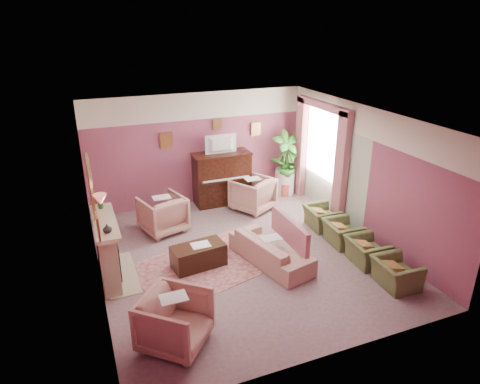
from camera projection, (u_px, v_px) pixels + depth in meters
name	position (u px, v px, depth m)	size (l,w,h in m)	color
floor	(243.00, 255.00, 8.62)	(5.50, 6.00, 0.01)	slate
ceiling	(244.00, 118.00, 7.57)	(5.50, 6.00, 0.01)	white
wall_back	(198.00, 149.00, 10.67)	(5.50, 0.02, 2.80)	#763D5F
wall_front	(332.00, 272.00, 5.52)	(5.50, 0.02, 2.80)	#763D5F
wall_left	(92.00, 214.00, 7.15)	(0.02, 6.00, 2.80)	#763D5F
wall_right	(364.00, 173.00, 9.04)	(0.02, 6.00, 2.80)	#763D5F
picture_rail_band	(197.00, 106.00, 10.26)	(5.50, 0.01, 0.65)	silver
stripe_panel	(328.00, 169.00, 10.28)	(0.01, 3.00, 2.15)	beige
fireplace_surround	(107.00, 251.00, 7.70)	(0.30, 1.40, 1.10)	tan
fireplace_inset	(113.00, 257.00, 7.79)	(0.18, 0.72, 0.68)	black
fire_ember	(116.00, 265.00, 7.87)	(0.06, 0.54, 0.10)	#E75D00
mantel_shelf	(104.00, 222.00, 7.49)	(0.40, 1.55, 0.07)	tan
hearth	(121.00, 274.00, 7.97)	(0.55, 1.50, 0.02)	tan
mirror_frame	(91.00, 187.00, 7.19)	(0.04, 0.72, 1.20)	#AB8042
mirror_glass	(93.00, 187.00, 7.19)	(0.01, 0.60, 1.06)	silver
sconce_shade	(100.00, 200.00, 6.24)	(0.20, 0.20, 0.16)	#D65F57
piano	(222.00, 179.00, 10.85)	(1.40, 0.60, 1.30)	black
piano_keyshelf	(227.00, 181.00, 10.53)	(1.30, 0.12, 0.06)	black
piano_keys	(227.00, 179.00, 10.51)	(1.20, 0.08, 0.02)	silver
piano_top	(221.00, 154.00, 10.60)	(1.45, 0.65, 0.04)	black
television	(222.00, 143.00, 10.45)	(0.80, 0.12, 0.48)	black
print_back_left	(166.00, 140.00, 10.24)	(0.30, 0.03, 0.38)	#AB8042
print_back_right	(256.00, 129.00, 11.03)	(0.26, 0.03, 0.34)	#AB8042
print_back_mid	(217.00, 124.00, 10.58)	(0.22, 0.03, 0.26)	#AB8042
print_left_wall	(98.00, 227.00, 6.01)	(0.03, 0.28, 0.36)	#AB8042
window_blind	(323.00, 141.00, 10.24)	(0.03, 1.40, 1.80)	silver
curtain_left	(341.00, 169.00, 9.58)	(0.16, 0.34, 2.60)	#A95D69
curtain_right	(301.00, 148.00, 11.16)	(0.16, 0.34, 2.60)	#A95D69
pelmet	(323.00, 105.00, 9.89)	(0.16, 2.20, 0.16)	#A95D69
mantel_plant	(101.00, 202.00, 7.90)	(0.16, 0.16, 0.28)	#307424
mantel_vase	(107.00, 229.00, 7.02)	(0.16, 0.16, 0.16)	silver
area_rug	(203.00, 266.00, 8.23)	(2.50, 1.80, 0.01)	#A46262
coffee_table	(199.00, 256.00, 8.16)	(1.00, 0.50, 0.45)	black
table_paper	(201.00, 245.00, 8.09)	(0.35, 0.28, 0.01)	white
sofa	(271.00, 245.00, 8.25)	(0.62, 1.86, 0.75)	tan
sofa_throw	(290.00, 231.00, 8.30)	(0.09, 1.41, 0.52)	#A95D69
floral_armchair_left	(163.00, 212.00, 9.44)	(0.88, 0.88, 0.92)	tan
floral_armchair_right	(253.00, 192.00, 10.51)	(0.88, 0.88, 0.92)	tan
floral_armchair_front	(175.00, 318.00, 6.11)	(0.88, 0.88, 0.92)	tan
olive_chair_a	(396.00, 269.00, 7.53)	(0.54, 0.77, 0.67)	#566133
olive_chair_b	(367.00, 248.00, 8.24)	(0.54, 0.77, 0.67)	#566133
olive_chair_c	(343.00, 230.00, 8.94)	(0.54, 0.77, 0.67)	#566133
olive_chair_d	(322.00, 214.00, 9.65)	(0.54, 0.77, 0.67)	#566133
side_table	(285.00, 181.00, 11.55)	(0.52, 0.52, 0.70)	silver
side_plant_big	(285.00, 163.00, 11.35)	(0.30, 0.30, 0.34)	#307424
side_plant_small	(291.00, 164.00, 11.32)	(0.16, 0.16, 0.28)	#307424
palm_pot	(285.00, 189.00, 11.52)	(0.34, 0.34, 0.34)	#AE4833
palm_plant	(286.00, 157.00, 11.18)	(0.76, 0.76, 1.44)	#307424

